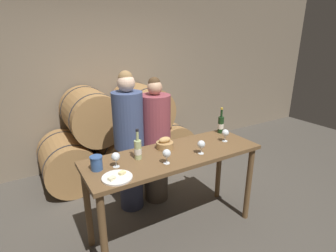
% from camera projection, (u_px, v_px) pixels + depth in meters
% --- Properties ---
extents(ground_plane, '(10.00, 10.00, 0.00)m').
position_uv_depth(ground_plane, '(174.00, 229.00, 2.93)').
color(ground_plane, '#4C473F').
extents(stone_wall_back, '(10.00, 0.12, 3.20)m').
position_uv_depth(stone_wall_back, '(102.00, 66.00, 4.19)').
color(stone_wall_back, gray).
rests_on(stone_wall_back, ground_plane).
extents(barrel_stack, '(2.31, 0.92, 1.36)m').
position_uv_depth(barrel_stack, '(119.00, 135.00, 4.04)').
color(barrel_stack, '#A87A47').
rests_on(barrel_stack, ground_plane).
extents(tasting_table, '(1.82, 0.63, 0.94)m').
position_uv_depth(tasting_table, '(174.00, 165.00, 2.67)').
color(tasting_table, brown).
rests_on(tasting_table, ground_plane).
extents(person_left, '(0.35, 0.35, 1.71)m').
position_uv_depth(person_left, '(129.00, 143.00, 3.08)').
color(person_left, '#2D334C').
rests_on(person_left, ground_plane).
extents(person_right, '(0.37, 0.37, 1.61)m').
position_uv_depth(person_right, '(156.00, 142.00, 3.26)').
color(person_right, '#4C4238').
rests_on(person_right, ground_plane).
extents(wine_bottle_red, '(0.07, 0.07, 0.31)m').
position_uv_depth(wine_bottle_red, '(221.00, 124.00, 3.16)').
color(wine_bottle_red, '#193819').
rests_on(wine_bottle_red, tasting_table).
extents(wine_bottle_white, '(0.07, 0.07, 0.30)m').
position_uv_depth(wine_bottle_white, '(138.00, 149.00, 2.48)').
color(wine_bottle_white, '#ADBC7F').
rests_on(wine_bottle_white, tasting_table).
extents(blue_crock, '(0.11, 0.11, 0.13)m').
position_uv_depth(blue_crock, '(96.00, 162.00, 2.28)').
color(blue_crock, '#335693').
rests_on(blue_crock, tasting_table).
extents(bread_basket, '(0.18, 0.18, 0.13)m').
position_uv_depth(bread_basket, '(165.00, 144.00, 2.73)').
color(bread_basket, '#A87F4C').
rests_on(bread_basket, tasting_table).
extents(cheese_plate, '(0.25, 0.25, 0.04)m').
position_uv_depth(cheese_plate, '(117.00, 177.00, 2.16)').
color(cheese_plate, white).
rests_on(cheese_plate, tasting_table).
extents(wine_glass_far_left, '(0.08, 0.08, 0.14)m').
position_uv_depth(wine_glass_far_left, '(116.00, 157.00, 2.32)').
color(wine_glass_far_left, white).
rests_on(wine_glass_far_left, tasting_table).
extents(wine_glass_left, '(0.08, 0.08, 0.14)m').
position_uv_depth(wine_glass_left, '(167.00, 154.00, 2.38)').
color(wine_glass_left, white).
rests_on(wine_glass_left, tasting_table).
extents(wine_glass_center, '(0.08, 0.08, 0.14)m').
position_uv_depth(wine_glass_center, '(201.00, 145.00, 2.59)').
color(wine_glass_center, white).
rests_on(wine_glass_center, tasting_table).
extents(wine_glass_right, '(0.08, 0.08, 0.14)m').
position_uv_depth(wine_glass_right, '(225.00, 133.00, 2.90)').
color(wine_glass_right, white).
rests_on(wine_glass_right, tasting_table).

